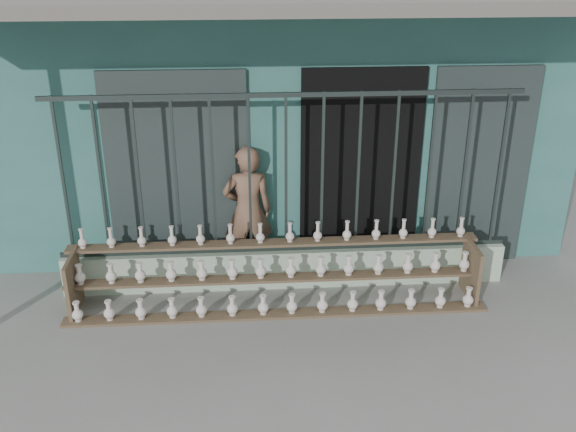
{
  "coord_description": "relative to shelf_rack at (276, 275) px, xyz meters",
  "views": [
    {
      "loc": [
        -0.44,
        -5.16,
        3.71
      ],
      "look_at": [
        0.0,
        1.0,
        1.0
      ],
      "focal_mm": 40.0,
      "sensor_mm": 36.0,
      "label": 1
    }
  ],
  "objects": [
    {
      "name": "workshop_building",
      "position": [
        0.14,
        3.35,
        1.26
      ],
      "size": [
        7.4,
        6.6,
        3.21
      ],
      "color": "#2F635D",
      "rests_on": "ground"
    },
    {
      "name": "security_fence",
      "position": [
        0.14,
        0.42,
        0.98
      ],
      "size": [
        5.0,
        0.04,
        1.8
      ],
      "color": "#283330",
      "rests_on": "parapet_wall"
    },
    {
      "name": "elderly_woman",
      "position": [
        -0.28,
        0.77,
        0.42
      ],
      "size": [
        0.61,
        0.43,
        1.58
      ],
      "primitive_type": "imported",
      "rotation": [
        0.0,
        0.0,
        3.23
      ],
      "color": "brown",
      "rests_on": "ground"
    },
    {
      "name": "ground",
      "position": [
        0.14,
        -0.88,
        -0.36
      ],
      "size": [
        60.0,
        60.0,
        0.0
      ],
      "primitive_type": "plane",
      "color": "slate"
    },
    {
      "name": "shelf_rack",
      "position": [
        0.0,
        0.0,
        0.0
      ],
      "size": [
        4.5,
        0.68,
        0.85
      ],
      "color": "brown",
      "rests_on": "ground"
    },
    {
      "name": "parapet_wall",
      "position": [
        0.14,
        0.42,
        -0.14
      ],
      "size": [
        5.0,
        0.2,
        0.45
      ],
      "primitive_type": "cube",
      "color": "#ACC6A9",
      "rests_on": "ground"
    }
  ]
}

